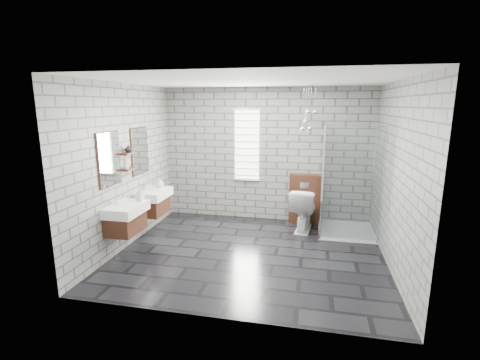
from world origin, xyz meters
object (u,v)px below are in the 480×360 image
(cistern_panel, at_px, (304,199))
(toilet, at_px, (303,209))
(vanity_left, at_px, (124,210))
(shower_enclosure, at_px, (342,208))
(vanity_right, at_px, (152,195))

(cistern_panel, height_order, toilet, cistern_panel)
(vanity_left, bearing_deg, shower_enclosure, 26.29)
(vanity_left, relative_size, shower_enclosure, 0.77)
(vanity_right, bearing_deg, vanity_left, -90.00)
(vanity_right, xyz_separation_m, cistern_panel, (2.71, 1.24, -0.26))
(vanity_left, relative_size, vanity_right, 1.00)
(vanity_left, relative_size, toilet, 1.92)
(vanity_right, xyz_separation_m, shower_enclosure, (3.41, 0.72, -0.25))
(vanity_left, bearing_deg, vanity_right, 90.00)
(vanity_right, relative_size, shower_enclosure, 0.77)
(vanity_right, height_order, cistern_panel, vanity_right)
(shower_enclosure, bearing_deg, toilet, 171.80)
(cistern_panel, bearing_deg, vanity_left, -140.89)
(vanity_right, bearing_deg, toilet, 16.94)
(vanity_left, bearing_deg, toilet, 33.39)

